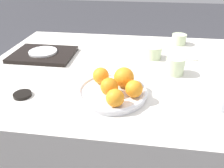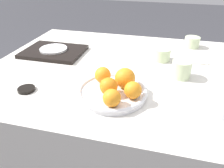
{
  "view_description": "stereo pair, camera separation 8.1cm",
  "coord_description": "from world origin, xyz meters",
  "views": [
    {
      "loc": [
        0.06,
        -0.95,
        1.17
      ],
      "look_at": [
        -0.03,
        -0.25,
        0.76
      ],
      "focal_mm": 35.0,
      "sensor_mm": 36.0,
      "label": 1
    },
    {
      "loc": [
        0.14,
        -0.93,
        1.17
      ],
      "look_at": [
        -0.03,
        -0.25,
        0.76
      ],
      "focal_mm": 35.0,
      "sensor_mm": 36.0,
      "label": 2
    }
  ],
  "objects": [
    {
      "name": "ground_plane",
      "position": [
        0.0,
        0.0,
        0.0
      ],
      "size": [
        12.0,
        12.0,
        0.0
      ],
      "primitive_type": "plane",
      "color": "#38383D"
    },
    {
      "name": "table",
      "position": [
        0.0,
        0.0,
        0.36
      ],
      "size": [
        1.36,
        0.99,
        0.71
      ],
      "color": "silver",
      "rests_on": "ground_plane"
    },
    {
      "name": "orange_0",
      "position": [
        -0.04,
        -0.28,
        0.76
      ],
      "size": [
        0.07,
        0.07,
        0.07
      ],
      "color": "orange",
      "rests_on": "fruit_platter"
    },
    {
      "name": "orange_3",
      "position": [
        0.05,
        -0.28,
        0.76
      ],
      "size": [
        0.06,
        0.06,
        0.06
      ],
      "color": "orange",
      "rests_on": "fruit_platter"
    },
    {
      "name": "fruit_platter",
      "position": [
        -0.03,
        -0.25,
        0.73
      ],
      "size": [
        0.27,
        0.27,
        0.03
      ],
      "color": "silver",
      "rests_on": "table"
    },
    {
      "name": "orange_2",
      "position": [
        -0.09,
        -0.2,
        0.76
      ],
      "size": [
        0.07,
        0.07,
        0.07
      ],
      "color": "orange",
      "rests_on": "fruit_platter"
    },
    {
      "name": "serving_tray",
      "position": [
        -0.45,
        0.08,
        0.72
      ],
      "size": [
        0.32,
        0.24,
        0.02
      ],
      "color": "black",
      "rests_on": "table"
    },
    {
      "name": "napkin",
      "position": [
        0.31,
        0.17,
        0.72
      ],
      "size": [
        0.1,
        0.1,
        0.01
      ],
      "color": "silver",
      "rests_on": "table"
    },
    {
      "name": "soy_dish",
      "position": [
        -0.37,
        -0.3,
        0.72
      ],
      "size": [
        0.07,
        0.07,
        0.01
      ],
      "color": "black",
      "rests_on": "table"
    },
    {
      "name": "orange_4",
      "position": [
        -0.01,
        -0.34,
        0.76
      ],
      "size": [
        0.06,
        0.06,
        0.06
      ],
      "color": "orange",
      "rests_on": "fruit_platter"
    },
    {
      "name": "cup_0",
      "position": [
        0.29,
        0.37,
        0.74
      ],
      "size": [
        0.09,
        0.09,
        0.06
      ],
      "color": "beige",
      "rests_on": "table"
    },
    {
      "name": "orange_1",
      "position": [
        0.01,
        -0.21,
        0.77
      ],
      "size": [
        0.08,
        0.08,
        0.08
      ],
      "color": "orange",
      "rests_on": "fruit_platter"
    },
    {
      "name": "side_plate",
      "position": [
        -0.45,
        0.08,
        0.74
      ],
      "size": [
        0.15,
        0.15,
        0.01
      ],
      "color": "white",
      "rests_on": "serving_tray"
    },
    {
      "name": "cup_1",
      "position": [
        0.13,
        0.13,
        0.74
      ],
      "size": [
        0.09,
        0.09,
        0.06
      ],
      "color": "beige",
      "rests_on": "table"
    },
    {
      "name": "cup_3",
      "position": [
        0.22,
        -0.03,
        0.75
      ],
      "size": [
        0.08,
        0.08,
        0.08
      ],
      "color": "beige",
      "rests_on": "table"
    }
  ]
}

